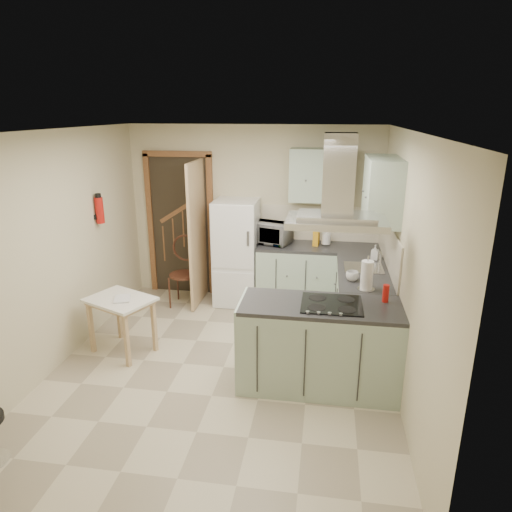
% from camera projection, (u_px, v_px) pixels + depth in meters
% --- Properties ---
extents(floor, '(4.20, 4.20, 0.00)m').
position_uv_depth(floor, '(224.00, 367.00, 4.99)').
color(floor, '#C2B697').
rests_on(floor, ground).
extents(ceiling, '(4.20, 4.20, 0.00)m').
position_uv_depth(ceiling, '(218.00, 131.00, 4.23)').
color(ceiling, silver).
rests_on(ceiling, back_wall).
extents(back_wall, '(3.60, 0.00, 3.60)m').
position_uv_depth(back_wall, '(254.00, 214.00, 6.58)').
color(back_wall, beige).
rests_on(back_wall, floor).
extents(left_wall, '(0.00, 4.20, 4.20)m').
position_uv_depth(left_wall, '(57.00, 251.00, 4.87)').
color(left_wall, beige).
rests_on(left_wall, floor).
extents(right_wall, '(0.00, 4.20, 4.20)m').
position_uv_depth(right_wall, '(405.00, 268.00, 4.35)').
color(right_wall, beige).
rests_on(right_wall, floor).
extents(doorway, '(1.10, 0.12, 2.10)m').
position_uv_depth(doorway, '(181.00, 225.00, 6.78)').
color(doorway, brown).
rests_on(doorway, floor).
extents(fridge, '(0.60, 0.60, 1.50)m').
position_uv_depth(fridge, '(237.00, 252.00, 6.48)').
color(fridge, white).
rests_on(fridge, floor).
extents(counter_back, '(1.08, 0.60, 0.90)m').
position_uv_depth(counter_back, '(296.00, 275.00, 6.45)').
color(counter_back, '#9EB2A0').
rests_on(counter_back, floor).
extents(counter_right, '(0.60, 1.95, 0.90)m').
position_uv_depth(counter_right, '(360.00, 298.00, 5.69)').
color(counter_right, '#9EB2A0').
rests_on(counter_right, floor).
extents(splashback, '(1.68, 0.02, 0.50)m').
position_uv_depth(splashback, '(320.00, 223.00, 6.46)').
color(splashback, beige).
rests_on(splashback, counter_back).
extents(wall_cabinet_back, '(0.85, 0.35, 0.70)m').
position_uv_depth(wall_cabinet_back, '(322.00, 175.00, 6.10)').
color(wall_cabinet_back, '#9EB2A0').
rests_on(wall_cabinet_back, back_wall).
extents(wall_cabinet_right, '(0.35, 0.90, 0.70)m').
position_uv_depth(wall_cabinet_right, '(382.00, 190.00, 4.99)').
color(wall_cabinet_right, '#9EB2A0').
rests_on(wall_cabinet_right, right_wall).
extents(peninsula, '(1.55, 0.65, 0.90)m').
position_uv_depth(peninsula, '(319.00, 345.00, 4.53)').
color(peninsula, '#9EB2A0').
rests_on(peninsula, floor).
extents(hob, '(0.58, 0.50, 0.01)m').
position_uv_depth(hob, '(332.00, 304.00, 4.38)').
color(hob, black).
rests_on(hob, peninsula).
extents(extractor_hood, '(0.90, 0.55, 0.10)m').
position_uv_depth(extractor_hood, '(336.00, 222.00, 4.13)').
color(extractor_hood, silver).
rests_on(extractor_hood, ceiling).
extents(sink, '(0.45, 0.40, 0.01)m').
position_uv_depth(sink, '(364.00, 268.00, 5.39)').
color(sink, silver).
rests_on(sink, counter_right).
extents(fire_extinguisher, '(0.10, 0.10, 0.32)m').
position_uv_depth(fire_extinguisher, '(100.00, 210.00, 5.63)').
color(fire_extinguisher, '#B2140F').
rests_on(fire_extinguisher, left_wall).
extents(drop_leaf_table, '(0.86, 0.77, 0.66)m').
position_uv_depth(drop_leaf_table, '(123.00, 325.00, 5.23)').
color(drop_leaf_table, tan).
rests_on(drop_leaf_table, floor).
extents(bentwood_chair, '(0.42, 0.42, 0.91)m').
position_uv_depth(bentwood_chair, '(184.00, 275.00, 6.46)').
color(bentwood_chair, '#451D17').
rests_on(bentwood_chair, floor).
extents(microwave, '(0.61, 0.51, 0.29)m').
position_uv_depth(microwave, '(271.00, 233.00, 6.36)').
color(microwave, black).
rests_on(microwave, counter_back).
extents(kettle, '(0.14, 0.14, 0.19)m').
position_uv_depth(kettle, '(326.00, 238.00, 6.28)').
color(kettle, silver).
rests_on(kettle, counter_back).
extents(cereal_box, '(0.09, 0.19, 0.28)m').
position_uv_depth(cereal_box, '(316.00, 235.00, 6.28)').
color(cereal_box, orange).
rests_on(cereal_box, counter_back).
extents(soap_bottle, '(0.11, 0.11, 0.19)m').
position_uv_depth(soap_bottle, '(375.00, 252.00, 5.68)').
color(soap_bottle, '#B7B4C1').
rests_on(soap_bottle, counter_right).
extents(paper_towel, '(0.13, 0.13, 0.32)m').
position_uv_depth(paper_towel, '(367.00, 275.00, 4.70)').
color(paper_towel, white).
rests_on(paper_towel, counter_right).
extents(cup, '(0.18, 0.18, 0.11)m').
position_uv_depth(cup, '(352.00, 276.00, 4.98)').
color(cup, white).
rests_on(cup, counter_right).
extents(red_bottle, '(0.06, 0.06, 0.17)m').
position_uv_depth(red_bottle, '(386.00, 293.00, 4.42)').
color(red_bottle, red).
rests_on(red_bottle, peninsula).
extents(book, '(0.24, 0.28, 0.11)m').
position_uv_depth(book, '(114.00, 296.00, 5.07)').
color(book, maroon).
rests_on(book, drop_leaf_table).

